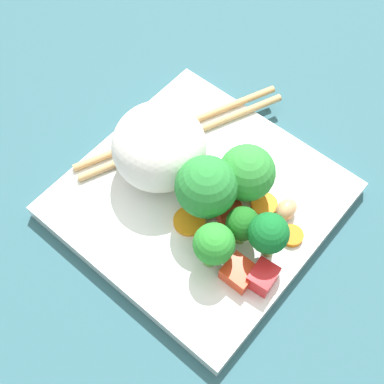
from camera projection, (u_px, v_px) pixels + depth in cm
name	position (u px, v px, depth cm)	size (l,w,h in cm)	color
ground_plane	(199.00, 209.00, 54.25)	(110.00, 110.00, 2.00)	#2E5964
square_plate	(199.00, 200.00, 52.63)	(24.13, 24.13, 1.76)	white
rice_mound	(161.00, 145.00, 50.23)	(9.39, 9.16, 7.75)	white
broccoli_floret_0	(247.00, 173.00, 48.41)	(5.39, 5.39, 6.90)	#588F3E
broccoli_floret_1	(243.00, 224.00, 47.07)	(3.16, 3.16, 4.57)	#71AF43
broccoli_floret_2	(269.00, 234.00, 45.25)	(3.68, 3.68, 6.09)	#6DA14A
broccoli_floret_3	(214.00, 244.00, 45.41)	(3.76, 3.76, 5.45)	#5AA13F
broccoli_floret_4	(206.00, 188.00, 46.93)	(5.75, 5.75, 7.80)	#66A151
carrot_slice_0	(211.00, 237.00, 49.16)	(2.00, 2.00, 0.71)	orange
carrot_slice_1	(264.00, 205.00, 50.84)	(2.57, 2.57, 0.80)	orange
carrot_slice_2	(189.00, 221.00, 50.17)	(3.13, 3.13, 0.43)	orange
carrot_slice_3	(292.00, 236.00, 49.30)	(2.20, 2.20, 0.57)	orange
pepper_chunk_0	(239.00, 273.00, 46.83)	(2.73, 2.59, 1.65)	red
pepper_chunk_1	(263.00, 277.00, 46.39)	(2.54, 2.13, 2.09)	red
pepper_chunk_2	(231.00, 206.00, 50.08)	(2.44, 2.38, 2.02)	red
chicken_piece_0	(286.00, 210.00, 49.93)	(2.50, 1.81, 1.97)	tan
chicken_piece_2	(217.00, 190.00, 51.39)	(2.49, 1.99, 1.39)	tan
chopstick_pair	(181.00, 131.00, 55.41)	(22.44, 11.75, 0.77)	tan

